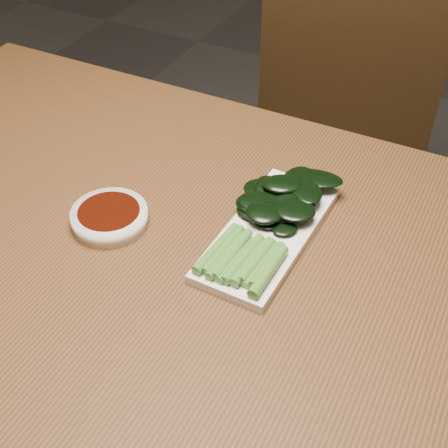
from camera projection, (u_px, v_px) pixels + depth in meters
table at (191, 281)px, 0.95m from camera, size 1.40×0.80×0.75m
chair_far at (333, 153)px, 1.54m from camera, size 0.52×0.52×0.89m
sauce_bowl at (110, 217)px, 0.94m from camera, size 0.12×0.12×0.03m
serving_plate at (268, 233)px, 0.92m from camera, size 0.12×0.28×0.01m
gai_lan at (273, 214)px, 0.92m from camera, size 0.15×0.29×0.03m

